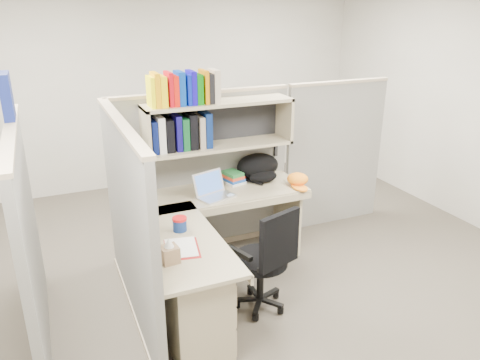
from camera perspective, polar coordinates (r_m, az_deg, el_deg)
name	(u,v)px	position (r m, az deg, el deg)	size (l,w,h in m)	color
ground	(239,290)	(4.27, -0.16, -13.29)	(6.00, 6.00, 0.00)	#3A342C
room_shell	(239,111)	(3.63, -0.18, 8.45)	(6.00, 6.00, 6.00)	#A5A095
cubicle	(180,184)	(4.13, -7.35, -0.52)	(3.79, 1.84, 1.95)	slate
desk	(205,273)	(3.69, -4.33, -11.27)	(1.74, 1.75, 0.73)	tan
laptop	(216,186)	(4.24, -2.95, -0.70)	(0.32, 0.32, 0.23)	silver
backpack	(260,168)	(4.67, 2.49, 1.52)	(0.44, 0.34, 0.26)	black
orange_cap	(298,179)	(4.60, 7.03, 0.13)	(0.21, 0.24, 0.11)	orange
snack_canister	(180,224)	(3.68, -7.36, -5.32)	(0.11, 0.11, 0.11)	navy
tissue_box	(169,250)	(3.25, -8.62, -8.43)	(0.12, 0.12, 0.18)	#917252
mouse	(231,195)	(4.29, -1.15, -1.86)	(0.08, 0.05, 0.03)	#95B0D3
paper_cup	(210,180)	(4.57, -3.71, -0.06)	(0.06, 0.06, 0.09)	white
book_stack	(233,177)	(4.61, -0.90, 0.34)	(0.17, 0.23, 0.11)	gray
loose_paper	(181,247)	(3.45, -7.19, -8.15)	(0.22, 0.30, 0.00)	silver
task_chair	(264,275)	(3.87, 2.92, -11.49)	(0.53, 0.50, 0.93)	black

